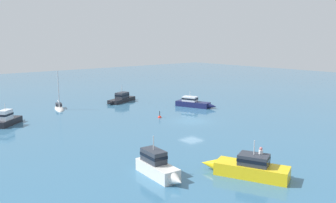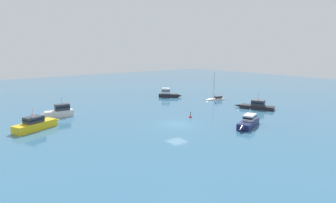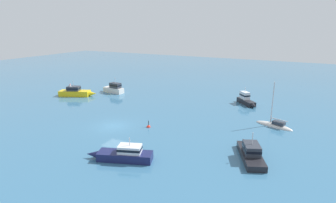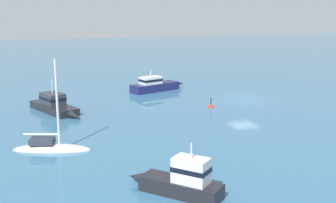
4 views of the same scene
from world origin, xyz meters
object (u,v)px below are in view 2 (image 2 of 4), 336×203
launch (58,112)px  launch_1 (256,105)px  motor_cruiser (248,122)px  channel_buoy (190,117)px  powerboat (37,124)px  sloop (216,99)px  cabin_cruiser (168,94)px

launch → launch_1: (15.54, 29.05, -0.20)m
motor_cruiser → channel_buoy: (-8.71, -2.49, -0.60)m
powerboat → launch: 6.85m
powerboat → launch: bearing=26.8°
powerboat → launch_1: 35.02m
sloop → launch: bearing=8.5°
powerboat → cabin_cruiser: 30.26m
launch → launch_1: bearing=157.4°
cabin_cruiser → launch_1: (19.07, 4.51, -0.14)m
channel_buoy → motor_cruiser: bearing=16.0°
launch → sloop: sloop is taller
motor_cruiser → channel_buoy: motor_cruiser is taller
cabin_cruiser → launch: (3.53, -24.54, 0.06)m
powerboat → motor_cruiser: size_ratio=1.04×
launch_1 → channel_buoy: 13.54m
motor_cruiser → sloop: size_ratio=1.06×
cabin_cruiser → sloop: (8.76, 5.48, -0.61)m
powerboat → channel_buoy: size_ratio=6.00×
launch → sloop: (5.23, 30.02, -0.67)m
sloop → channel_buoy: 16.20m
powerboat → motor_cruiser: (16.42, 22.68, -0.09)m
cabin_cruiser → sloop: bearing=-9.9°
powerboat → sloop: bearing=-23.0°
channel_buoy → sloop: bearing=118.4°
powerboat → sloop: 34.44m
motor_cruiser → launch: launch is taller
cabin_cruiser → launch_1: 19.60m
channel_buoy → powerboat: bearing=-110.9°
sloop → channel_buoy: size_ratio=5.43×
cabin_cruiser → launch: 24.79m
launch → motor_cruiser: bearing=135.7°
motor_cruiser → launch: 28.33m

